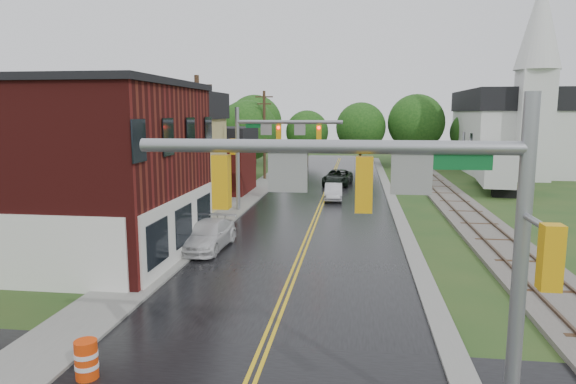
% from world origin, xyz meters
% --- Properties ---
extents(main_road, '(10.00, 90.00, 0.02)m').
position_xyz_m(main_road, '(0.00, 30.00, 0.00)').
color(main_road, black).
rests_on(main_road, ground).
extents(curb_right, '(0.80, 70.00, 0.12)m').
position_xyz_m(curb_right, '(5.40, 35.00, 0.00)').
color(curb_right, gray).
rests_on(curb_right, ground).
extents(sidewalk_left, '(2.40, 50.00, 0.12)m').
position_xyz_m(sidewalk_left, '(-6.20, 25.00, 0.00)').
color(sidewalk_left, gray).
rests_on(sidewalk_left, ground).
extents(brick_building, '(14.30, 10.30, 8.30)m').
position_xyz_m(brick_building, '(-12.48, 15.00, 4.15)').
color(brick_building, '#4E1210').
rests_on(brick_building, ground).
extents(yellow_house, '(8.00, 7.00, 6.40)m').
position_xyz_m(yellow_house, '(-11.00, 26.00, 3.20)').
color(yellow_house, tan).
rests_on(yellow_house, ground).
extents(darkred_building, '(7.00, 6.00, 4.40)m').
position_xyz_m(darkred_building, '(-10.00, 35.00, 2.20)').
color(darkred_building, '#3F0F0C').
rests_on(darkred_building, ground).
extents(church, '(10.40, 18.40, 20.00)m').
position_xyz_m(church, '(20.00, 53.74, 5.83)').
color(church, silver).
rests_on(church, ground).
extents(railroad, '(3.20, 80.00, 0.30)m').
position_xyz_m(railroad, '(10.00, 35.00, 0.11)').
color(railroad, '#59544C').
rests_on(railroad, ground).
extents(traffic_signal_near, '(7.34, 0.30, 7.20)m').
position_xyz_m(traffic_signal_near, '(3.47, 2.00, 4.97)').
color(traffic_signal_near, gray).
rests_on(traffic_signal_near, ground).
extents(traffic_signal_far, '(7.34, 0.43, 7.20)m').
position_xyz_m(traffic_signal_far, '(-3.47, 27.00, 4.97)').
color(traffic_signal_far, gray).
rests_on(traffic_signal_far, ground).
extents(utility_pole_b, '(1.80, 0.28, 9.00)m').
position_xyz_m(utility_pole_b, '(-6.80, 22.00, 4.72)').
color(utility_pole_b, '#382616').
rests_on(utility_pole_b, ground).
extents(utility_pole_c, '(1.80, 0.28, 9.00)m').
position_xyz_m(utility_pole_c, '(-6.80, 44.00, 4.72)').
color(utility_pole_c, '#382616').
rests_on(utility_pole_c, ground).
extents(tree_left_b, '(7.60, 7.60, 9.69)m').
position_xyz_m(tree_left_b, '(-17.85, 31.90, 5.72)').
color(tree_left_b, black).
rests_on(tree_left_b, ground).
extents(tree_left_c, '(6.00, 6.00, 7.65)m').
position_xyz_m(tree_left_c, '(-13.85, 39.90, 4.51)').
color(tree_left_c, black).
rests_on(tree_left_c, ground).
extents(tree_left_e, '(6.40, 6.40, 8.16)m').
position_xyz_m(tree_left_e, '(-8.85, 45.90, 4.81)').
color(tree_left_e, black).
rests_on(tree_left_e, ground).
extents(suv_dark, '(2.96, 5.43, 1.45)m').
position_xyz_m(suv_dark, '(0.80, 40.93, 0.72)').
color(suv_dark, black).
rests_on(suv_dark, ground).
extents(sedan_silver, '(1.49, 3.93, 1.28)m').
position_xyz_m(sedan_silver, '(0.80, 32.44, 0.64)').
color(sedan_silver, '#B6B6BB').
rests_on(sedan_silver, ground).
extents(pickup_white, '(2.22, 4.92, 1.40)m').
position_xyz_m(pickup_white, '(-4.80, 16.84, 0.70)').
color(pickup_white, silver).
rests_on(pickup_white, ground).
extents(semi_trailer, '(3.83, 11.56, 3.64)m').
position_xyz_m(semi_trailer, '(14.57, 39.97, 2.18)').
color(semi_trailer, black).
rests_on(semi_trailer, ground).
extents(construction_barrel, '(0.75, 0.75, 1.04)m').
position_xyz_m(construction_barrel, '(-4.24, 4.00, 0.52)').
color(construction_barrel, red).
rests_on(construction_barrel, ground).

